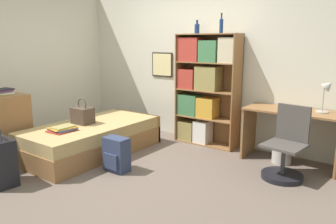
# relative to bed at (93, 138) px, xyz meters

# --- Properties ---
(ground_plane) EXTENTS (14.00, 14.00, 0.00)m
(ground_plane) POSITION_rel_bed_xyz_m (0.73, -0.02, -0.22)
(ground_plane) COLOR #66564C
(wall_back) EXTENTS (10.00, 0.09, 2.60)m
(wall_back) POSITION_rel_bed_xyz_m (0.73, 1.60, 1.08)
(wall_back) COLOR beige
(wall_back) RESTS_ON ground_plane
(wall_left) EXTENTS (0.06, 10.00, 2.60)m
(wall_left) POSITION_rel_bed_xyz_m (-1.54, -0.02, 1.08)
(wall_left) COLOR beige
(wall_left) RESTS_ON ground_plane
(bed) EXTENTS (1.02, 2.03, 0.45)m
(bed) POSITION_rel_bed_xyz_m (0.00, 0.00, 0.00)
(bed) COLOR olive
(bed) RESTS_ON ground_plane
(handbag) EXTENTS (0.29, 0.23, 0.38)m
(handbag) POSITION_rel_bed_xyz_m (-0.12, -0.07, 0.35)
(handbag) COLOR #47382D
(handbag) RESTS_ON bed
(book_stack_on_bed) EXTENTS (0.31, 0.37, 0.07)m
(book_stack_on_bed) POSITION_rel_bed_xyz_m (-0.01, -0.51, 0.26)
(book_stack_on_bed) COLOR #B2382D
(book_stack_on_bed) RESTS_ON bed
(suitcase) EXTENTS (0.44, 0.29, 0.68)m
(suitcase) POSITION_rel_bed_xyz_m (-0.00, -1.39, 0.05)
(suitcase) COLOR black
(suitcase) RESTS_ON ground_plane
(dresser) EXTENTS (0.56, 0.53, 0.90)m
(dresser) POSITION_rel_bed_xyz_m (-0.88, -0.83, 0.23)
(dresser) COLOR olive
(dresser) RESTS_ON ground_plane
(magazine_pile_on_dresser) EXTENTS (0.27, 0.33, 0.08)m
(magazine_pile_on_dresser) POSITION_rel_bed_xyz_m (-0.89, -0.85, 0.72)
(magazine_pile_on_dresser) COLOR #99894C
(magazine_pile_on_dresser) RESTS_ON dresser
(bookcase) EXTENTS (1.02, 0.34, 1.75)m
(bookcase) POSITION_rel_bed_xyz_m (1.07, 1.38, 0.71)
(bookcase) COLOR olive
(bookcase) RESTS_ON ground_plane
(bottle_green) EXTENTS (0.08, 0.08, 0.21)m
(bottle_green) POSITION_rel_bed_xyz_m (0.92, 1.42, 1.61)
(bottle_green) COLOR navy
(bottle_green) RESTS_ON bookcase
(bottle_brown) EXTENTS (0.06, 0.06, 0.29)m
(bottle_brown) POSITION_rel_bed_xyz_m (1.37, 1.36, 1.64)
(bottle_brown) COLOR navy
(bottle_brown) RESTS_ON bookcase
(desk) EXTENTS (1.24, 0.54, 0.74)m
(desk) POSITION_rel_bed_xyz_m (2.52, 1.28, 0.30)
(desk) COLOR olive
(desk) RESTS_ON ground_plane
(desk_lamp) EXTENTS (0.21, 0.16, 0.44)m
(desk_lamp) POSITION_rel_bed_xyz_m (2.89, 1.34, 0.81)
(desk_lamp) COLOR #ADA89E
(desk_lamp) RESTS_ON desk
(desk_chair) EXTENTS (0.50, 0.51, 0.88)m
(desk_chair) POSITION_rel_bed_xyz_m (2.60, 0.76, 0.05)
(desk_chair) COLOR black
(desk_chair) RESTS_ON ground_plane
(backpack) EXTENTS (0.33, 0.22, 0.44)m
(backpack) POSITION_rel_bed_xyz_m (0.80, -0.31, -0.00)
(backpack) COLOR #2D3856
(backpack) RESTS_ON ground_plane
(waste_bin) EXTENTS (0.26, 0.26, 0.24)m
(waste_bin) POSITION_rel_bed_xyz_m (2.42, 1.23, -0.10)
(waste_bin) COLOR #B7B2A8
(waste_bin) RESTS_ON ground_plane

